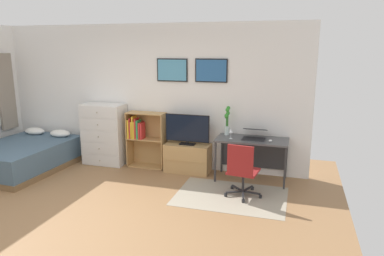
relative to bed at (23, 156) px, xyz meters
name	(u,v)px	position (x,y,z in m)	size (l,w,h in m)	color
ground_plane	(78,216)	(2.13, -1.41, -0.26)	(7.20, 7.20, 0.00)	#936B44
wall_back_with_posters	(148,96)	(2.14, 1.02, 1.10)	(6.12, 0.09, 2.70)	white
area_rug	(231,196)	(4.02, -0.13, -0.25)	(1.70, 1.20, 0.01)	#9E937F
bed	(23,156)	(0.00, 0.00, 0.00)	(1.51, 1.97, 0.63)	brown
dresser	(104,134)	(1.32, 0.75, 0.34)	(0.82, 0.46, 1.20)	silver
bookshelf	(143,136)	(2.12, 0.82, 0.35)	(0.74, 0.30, 1.07)	tan
tv_stand	(188,158)	(3.03, 0.76, 0.01)	(0.83, 0.41, 0.53)	tan
television	(187,130)	(3.03, 0.74, 0.55)	(0.83, 0.16, 0.56)	black
desk	(252,145)	(4.22, 0.75, 0.35)	(1.22, 0.59, 0.74)	#4C4C4F
office_chair	(242,169)	(4.18, -0.12, 0.20)	(0.57, 0.58, 0.86)	#232326
laptop	(255,134)	(4.25, 0.73, 0.55)	(0.40, 0.44, 0.17)	#333338
computer_mouse	(270,141)	(4.53, 0.58, 0.50)	(0.06, 0.10, 0.03)	silver
bamboo_vase	(227,121)	(3.74, 0.83, 0.74)	(0.10, 0.10, 0.52)	silver
wine_glass	(231,131)	(3.86, 0.59, 0.62)	(0.07, 0.07, 0.18)	silver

